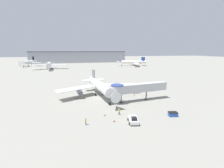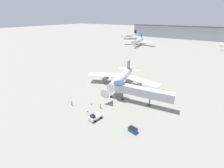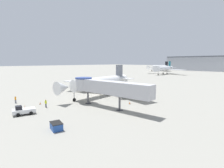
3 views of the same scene
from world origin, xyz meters
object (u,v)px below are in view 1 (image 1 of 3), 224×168
object	(u,v)px
traffic_cone_starboard_wing	(134,94)
background_jet_teal_tail	(49,65)
traffic_cone_apron_front	(114,120)
background_jet_black_tail	(29,62)
main_airplane	(100,87)
pushback_tug_white	(133,120)
background_jet_blue_tail	(133,62)
service_container_blue	(173,114)
ground_crew_wing_walker	(86,121)
jet_bridge	(136,88)
traffic_cone_near_nose	(105,115)
ground_crew_marshaller	(119,111)

from	to	relation	value
traffic_cone_starboard_wing	background_jet_teal_tail	world-z (taller)	background_jet_teal_tail
traffic_cone_apron_front	background_jet_black_tail	world-z (taller)	background_jet_black_tail
main_airplane	pushback_tug_white	bearing A→B (deg)	-87.64
traffic_cone_starboard_wing	background_jet_blue_tail	xyz separation A→B (m)	(40.96, 109.39, 4.00)
main_airplane	background_jet_black_tail	bearing A→B (deg)	106.29
service_container_blue	background_jet_black_tail	size ratio (longest dim) A/B	0.09
traffic_cone_apron_front	ground_crew_wing_walker	world-z (taller)	ground_crew_wing_walker
background_jet_blue_tail	background_jet_black_tail	xyz separation A→B (m)	(-114.53, 23.49, 0.17)
jet_bridge	ground_crew_wing_walker	xyz separation A→B (m)	(-17.86, -13.52, -3.60)
traffic_cone_near_nose	traffic_cone_apron_front	size ratio (longest dim) A/B	0.96
pushback_tug_white	background_jet_blue_tail	xyz separation A→B (m)	(49.66, 130.75, 3.56)
traffic_cone_near_nose	ground_crew_wing_walker	world-z (taller)	ground_crew_wing_walker
traffic_cone_near_nose	traffic_cone_starboard_wing	bearing A→B (deg)	47.18
jet_bridge	traffic_cone_apron_front	bearing A→B (deg)	-135.97
jet_bridge	pushback_tug_white	size ratio (longest dim) A/B	4.78
pushback_tug_white	traffic_cone_starboard_wing	xyz separation A→B (m)	(8.71, 21.35, -0.44)
service_container_blue	traffic_cone_apron_front	world-z (taller)	service_container_blue
ground_crew_wing_walker	background_jet_teal_tail	size ratio (longest dim) A/B	0.05
traffic_cone_starboard_wing	ground_crew_wing_walker	xyz separation A→B (m)	(-19.95, -19.81, 0.69)
service_container_blue	traffic_cone_near_nose	world-z (taller)	service_container_blue
jet_bridge	background_jet_teal_tail	world-z (taller)	background_jet_teal_tail
main_airplane	background_jet_teal_tail	world-z (taller)	background_jet_teal_tail
ground_crew_marshaller	ground_crew_wing_walker	bearing A→B (deg)	-13.45
background_jet_black_tail	traffic_cone_near_nose	bearing A→B (deg)	-54.57
service_container_blue	background_jet_blue_tail	distance (m)	135.10
background_jet_black_tail	jet_bridge	bearing A→B (deg)	-48.99
traffic_cone_near_nose	background_jet_teal_tail	size ratio (longest dim) A/B	0.02
service_container_blue	jet_bridge	bearing A→B (deg)	109.80
pushback_tug_white	traffic_cone_near_nose	distance (m)	8.14
pushback_tug_white	ground_crew_marshaller	size ratio (longest dim) A/B	2.36
traffic_cone_near_nose	ground_crew_marshaller	size ratio (longest dim) A/B	0.37
service_container_blue	background_jet_blue_tail	size ratio (longest dim) A/B	0.07
traffic_cone_apron_front	background_jet_black_tail	bearing A→B (deg)	111.63
service_container_blue	ground_crew_wing_walker	world-z (taller)	ground_crew_wing_walker
ground_crew_wing_walker	main_airplane	bearing A→B (deg)	-175.97
background_jet_blue_tail	ground_crew_wing_walker	bearing A→B (deg)	-16.43
ground_crew_wing_walker	service_container_blue	bearing A→B (deg)	110.65
pushback_tug_white	service_container_blue	size ratio (longest dim) A/B	1.68
jet_bridge	traffic_cone_starboard_wing	world-z (taller)	jet_bridge
traffic_cone_near_nose	background_jet_blue_tail	xyz separation A→B (m)	(55.63, 125.22, 4.02)
service_container_blue	traffic_cone_apron_front	xyz separation A→B (m)	(-15.97, 0.41, -0.23)
ground_crew_wing_walker	background_jet_black_tail	distance (m)	161.87
service_container_blue	ground_crew_marshaller	bearing A→B (deg)	163.16
service_container_blue	traffic_cone_starboard_wing	bearing A→B (deg)	98.23
service_container_blue	pushback_tug_white	bearing A→B (deg)	-174.29
service_container_blue	traffic_cone_near_nose	xyz separation A→B (m)	(-17.59, 4.36, -0.24)
traffic_cone_starboard_wing	ground_crew_wing_walker	bearing A→B (deg)	-135.20
jet_bridge	background_jet_blue_tail	world-z (taller)	background_jet_blue_tail
traffic_cone_apron_front	background_jet_blue_tail	distance (m)	140.06
pushback_tug_white	service_container_blue	world-z (taller)	pushback_tug_white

